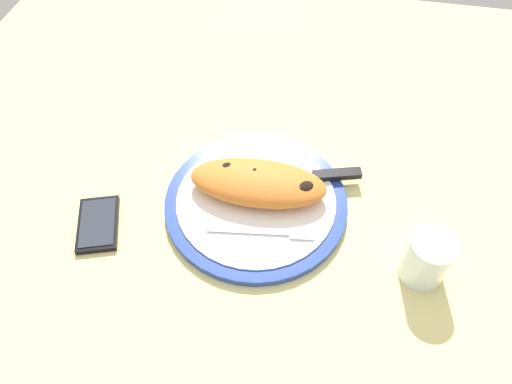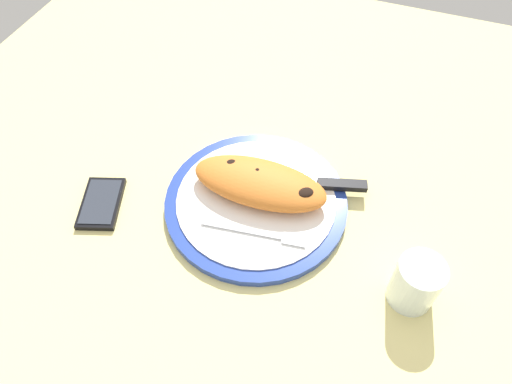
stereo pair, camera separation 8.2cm
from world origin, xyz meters
TOP-DOWN VIEW (x-y plane):
  - ground_plane at (0.00, 0.00)cm, footprint 150.00×150.00cm
  - plate at (0.00, 0.00)cm, footprint 32.44×32.44cm
  - calzone at (-0.08, 1.87)cm, footprint 24.38×11.16cm
  - fork at (3.77, -6.62)cm, footprint 17.86×3.85cm
  - knife at (10.07, 6.88)cm, footprint 23.20×8.28cm
  - smartphone at (-26.00, -9.57)cm, footprint 9.98×12.71cm
  - water_glass at (28.56, -8.36)cm, footprint 7.13×7.13cm

SIDE VIEW (x-z plane):
  - ground_plane at x=0.00cm, z-range -3.00..0.00cm
  - smartphone at x=-26.00cm, z-range -0.02..1.14cm
  - plate at x=0.00cm, z-range -0.03..1.76cm
  - fork at x=3.77cm, z-range 1.79..2.19cm
  - knife at x=10.07cm, z-range 1.67..2.87cm
  - water_glass at x=28.56cm, z-range -0.57..8.30cm
  - calzone at x=-0.08cm, z-range 1.81..6.47cm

